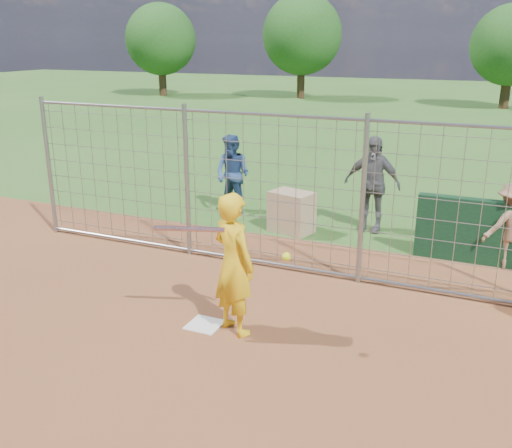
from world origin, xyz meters
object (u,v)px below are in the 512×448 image
at_px(equipment_bin, 292,212).
at_px(bystander_a, 232,174).
at_px(batter, 234,264).
at_px(bystander_b, 372,184).
at_px(bystander_c, 511,226).

bearing_deg(equipment_bin, bystander_a, 170.96).
bearing_deg(bystander_a, batter, -55.65).
bearing_deg(bystander_b, equipment_bin, -148.72).
xyz_separation_m(bystander_c, equipment_bin, (-3.88, 0.25, -0.31)).
relative_size(bystander_a, equipment_bin, 2.11).
bearing_deg(batter, bystander_c, -105.03).
distance_m(bystander_a, bystander_c, 5.58).
relative_size(bystander_b, bystander_c, 1.32).
distance_m(bystander_a, bystander_b, 3.00).
bearing_deg(bystander_c, bystander_a, -44.98).
relative_size(bystander_c, equipment_bin, 1.78).
xyz_separation_m(batter, bystander_b, (0.66, 4.75, 0.01)).
bearing_deg(bystander_c, batter, 15.16).
bearing_deg(bystander_b, bystander_a, -176.34).
distance_m(batter, bystander_b, 4.80).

